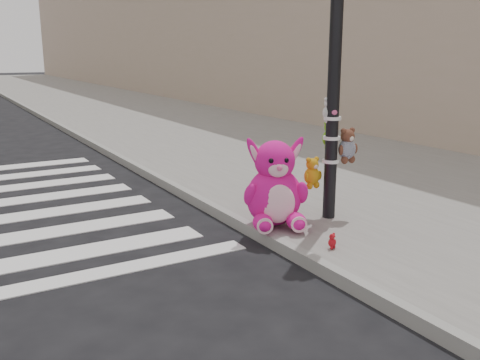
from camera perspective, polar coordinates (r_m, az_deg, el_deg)
ground at (r=4.47m, az=-2.41°, el=-16.82°), size 120.00×120.00×0.00m
sidewalk_near at (r=15.19m, az=-3.33°, el=5.27°), size 7.00×80.00×0.14m
curb_edge at (r=14.00m, az=-16.05°, el=4.05°), size 0.12×80.00×0.15m
signal_pole at (r=6.86m, az=9.98°, el=9.03°), size 0.72×0.49×4.00m
pink_bunny at (r=6.58m, az=3.75°, el=-1.02°), size 0.94×1.01×1.14m
red_teddy at (r=6.00m, az=9.80°, el=-6.42°), size 0.14×0.12×0.18m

